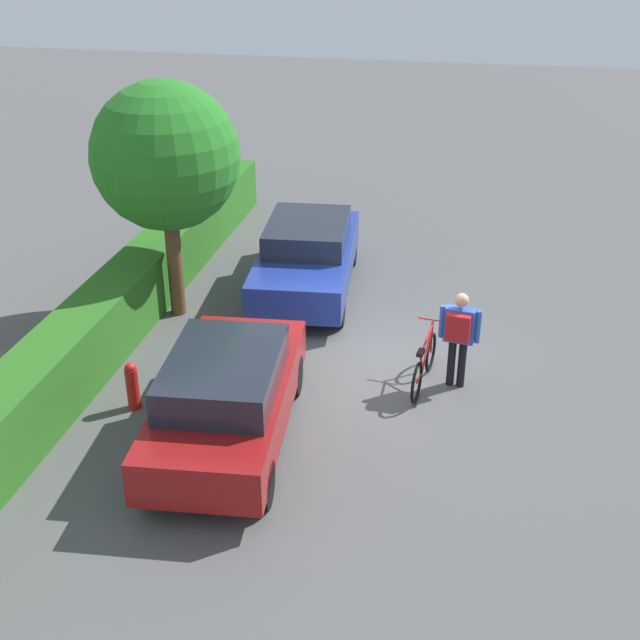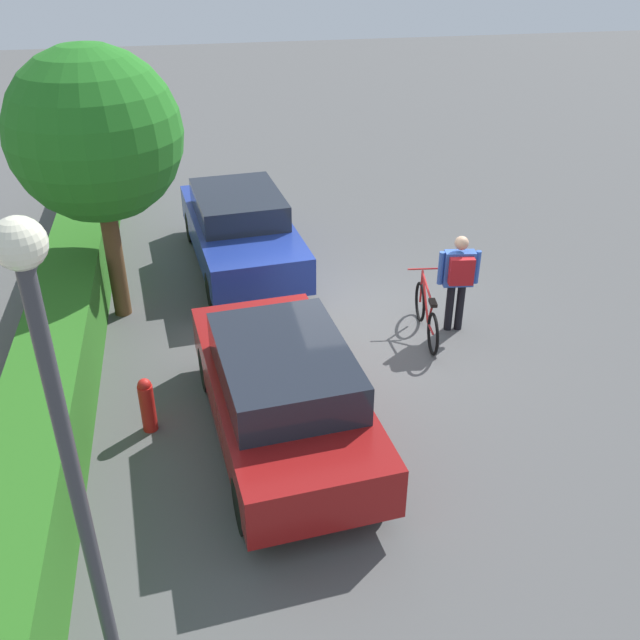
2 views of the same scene
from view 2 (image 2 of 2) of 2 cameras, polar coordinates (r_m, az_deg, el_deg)
The scene contains 9 objects.
ground_plane at distance 11.86m, azimuth 3.84°, elevation -0.51°, with size 60.00×60.00×0.00m, color #525252.
hedge_row at distance 11.42m, azimuth -19.75°, elevation -0.34°, with size 15.61×0.90×1.15m, color #29671D.
parked_car_near at distance 8.97m, azimuth -3.04°, elevation -5.72°, with size 4.26×2.10×1.49m.
parked_car_far at distance 13.72m, azimuth -6.45°, elevation 7.36°, with size 4.46×2.15×1.46m.
bicycle at distance 11.53m, azimuth 8.61°, elevation 0.40°, with size 1.72×0.50×0.97m.
person_rider at distance 11.47m, azimuth 11.16°, elevation 3.58°, with size 0.40×0.67×1.67m.
street_lamp at distance 4.64m, azimuth -19.19°, elevation -12.42°, with size 0.28×0.28×4.76m.
tree_kerbside at distance 11.56m, azimuth -17.73°, elevation 14.01°, with size 2.67×2.67×4.44m.
fire_hydrant at distance 9.62m, azimuth -13.81°, elevation -6.63°, with size 0.20×0.20×0.81m.
Camera 2 is at (-9.83, 2.75, 6.04)m, focal length 39.54 mm.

